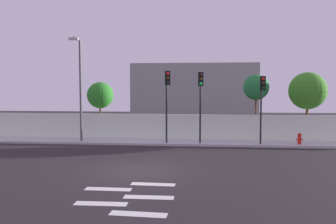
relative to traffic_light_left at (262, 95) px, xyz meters
The scene contains 13 objects.
ground_plane 10.29m from the traffic_light_left, 134.54° to the right, with size 80.00×80.00×0.00m, color black.
sidewalk 7.70m from the traffic_light_left, 169.34° to the left, with size 36.00×2.40×0.15m, color #B5B5B5.
perimeter_wall 7.66m from the traffic_light_left, 159.31° to the left, with size 36.00×0.18×1.80m, color silver.
crosswalk_marking 13.16m from the traffic_light_left, 119.89° to the right, with size 3.51×3.90×0.01m.
traffic_light_left is the anchor object (origin of this frame).
traffic_light_center 3.95m from the traffic_light_left, behind, with size 0.35×1.22×4.75m.
traffic_light_right 6.13m from the traffic_light_left, behind, with size 0.46×1.67×4.82m.
street_lamp_curbside 12.34m from the traffic_light_left, behind, with size 0.62×1.80×7.06m.
fire_hydrant 3.97m from the traffic_light_left, 17.09° to the left, with size 0.44×0.26×0.74m.
roadside_tree_leftmost 12.31m from the traffic_light_left, 162.69° to the left, with size 2.04×2.04×4.33m.
roadside_tree_midleft 3.70m from the traffic_light_left, 87.64° to the left, with size 1.90×1.90×4.88m.
roadside_tree_midright 5.33m from the traffic_light_left, 43.48° to the left, with size 2.73×2.73×5.03m.
low_building_distant 17.24m from the traffic_light_left, 106.04° to the left, with size 13.41×6.00×6.46m, color gray.
Camera 1 is at (3.07, -16.36, 3.91)m, focal length 37.93 mm.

